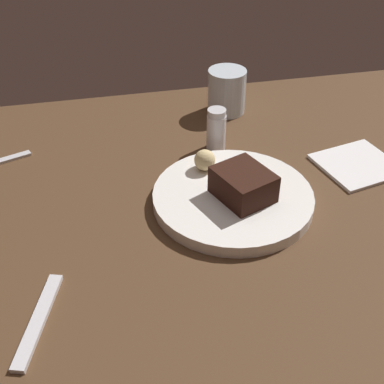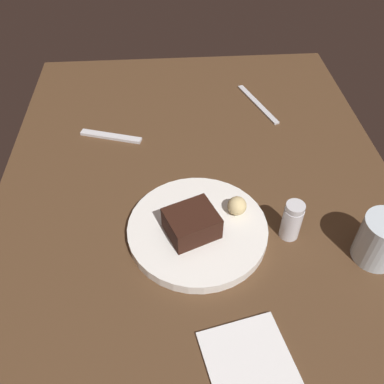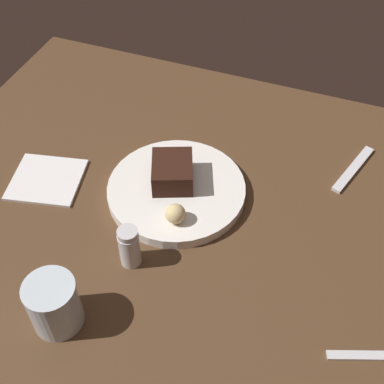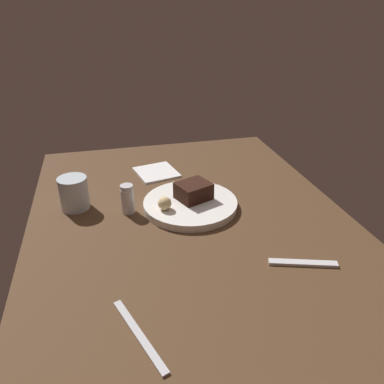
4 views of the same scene
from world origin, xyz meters
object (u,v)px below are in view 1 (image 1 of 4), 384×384
at_px(dessert_plate, 233,198).
at_px(salt_shaker, 216,130).
at_px(chocolate_cake_slice, 243,184).
at_px(folded_napkin, 358,165).
at_px(bread_roll, 205,160).
at_px(water_glass, 227,91).
at_px(dessert_spoon, 39,320).

height_order(dessert_plate, salt_shaker, salt_shaker).
distance_m(chocolate_cake_slice, salt_shaker, 0.18).
distance_m(chocolate_cake_slice, folded_napkin, 0.25).
height_order(chocolate_cake_slice, bread_roll, chocolate_cake_slice).
xyz_separation_m(chocolate_cake_slice, water_glass, (-0.06, -0.32, 0.00)).
xyz_separation_m(water_glass, dessert_spoon, (0.38, 0.49, -0.04)).
relative_size(water_glass, dessert_spoon, 0.61).
bearing_deg(folded_napkin, salt_shaker, -25.88).
bearing_deg(folded_napkin, water_glass, -55.21).
height_order(salt_shaker, folded_napkin, salt_shaker).
xyz_separation_m(dessert_plate, folded_napkin, (-0.25, -0.06, -0.01)).
bearing_deg(dessert_plate, folded_napkin, -167.34).
xyz_separation_m(dessert_spoon, folded_napkin, (-0.56, -0.24, -0.00)).
bearing_deg(salt_shaker, water_glass, -112.59).
bearing_deg(folded_napkin, dessert_spoon, 23.25).
xyz_separation_m(bread_roll, water_glass, (-0.10, -0.23, 0.01)).
relative_size(chocolate_cake_slice, folded_napkin, 0.66).
height_order(dessert_plate, folded_napkin, dessert_plate).
bearing_deg(chocolate_cake_slice, folded_napkin, -164.04).
relative_size(chocolate_cake_slice, water_glass, 0.96).
distance_m(salt_shaker, dessert_spoon, 0.48).
xyz_separation_m(dessert_plate, bread_roll, (0.03, -0.08, 0.03)).
xyz_separation_m(salt_shaker, folded_napkin, (-0.23, 0.11, -0.04)).
relative_size(chocolate_cake_slice, salt_shaker, 1.07).
relative_size(water_glass, folded_napkin, 0.69).
bearing_deg(bread_roll, dessert_plate, 110.84).
relative_size(bread_roll, salt_shaker, 0.45).
relative_size(salt_shaker, dessert_spoon, 0.54).
relative_size(salt_shaker, water_glass, 0.89).
xyz_separation_m(chocolate_cake_slice, dessert_spoon, (0.32, 0.17, -0.04)).
bearing_deg(dessert_plate, dessert_spoon, 30.86).
relative_size(bread_roll, water_glass, 0.40).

